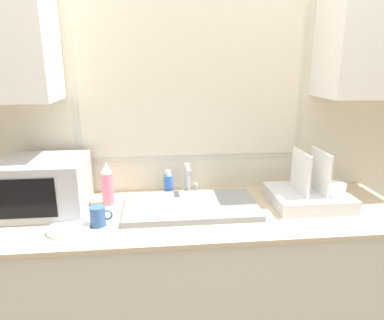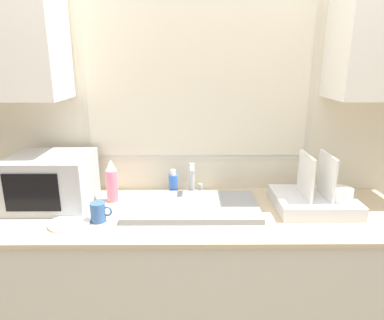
# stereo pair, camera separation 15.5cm
# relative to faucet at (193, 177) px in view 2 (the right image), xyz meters

# --- Properties ---
(countertop) EXTENTS (2.13, 0.67, 0.90)m
(countertop) POSITION_rel_faucet_xyz_m (0.03, -0.22, -0.56)
(countertop) COLOR beige
(countertop) RESTS_ON ground_plane
(wall_back) EXTENTS (6.00, 0.38, 2.60)m
(wall_back) POSITION_rel_faucet_xyz_m (0.03, 0.09, 0.39)
(wall_back) COLOR beige
(wall_back) RESTS_ON ground_plane
(sink_basin) EXTENTS (0.68, 0.37, 0.03)m
(sink_basin) POSITION_rel_faucet_xyz_m (-0.01, -0.20, -0.09)
(sink_basin) COLOR gray
(sink_basin) RESTS_ON countertop
(faucet) EXTENTS (0.08, 0.14, 0.18)m
(faucet) POSITION_rel_faucet_xyz_m (0.00, 0.00, 0.00)
(faucet) COLOR #B7B7BC
(faucet) RESTS_ON countertop
(microwave) EXTENTS (0.40, 0.35, 0.27)m
(microwave) POSITION_rel_faucet_xyz_m (-0.74, -0.14, 0.03)
(microwave) COLOR #B2B2B7
(microwave) RESTS_ON countertop
(dish_rack) EXTENTS (0.40, 0.34, 0.29)m
(dish_rack) POSITION_rel_faucet_xyz_m (0.63, -0.19, -0.05)
(dish_rack) COLOR silver
(dish_rack) RESTS_ON countertop
(spray_bottle) EXTENTS (0.06, 0.06, 0.24)m
(spray_bottle) POSITION_rel_faucet_xyz_m (-0.44, -0.09, 0.01)
(spray_bottle) COLOR #D8728C
(spray_bottle) RESTS_ON countertop
(soap_bottle) EXTENTS (0.05, 0.05, 0.14)m
(soap_bottle) POSITION_rel_faucet_xyz_m (-0.11, 0.02, -0.04)
(soap_bottle) COLOR blue
(soap_bottle) RESTS_ON countertop
(mug_near_sink) EXTENTS (0.10, 0.07, 0.09)m
(mug_near_sink) POSITION_rel_faucet_xyz_m (-0.45, -0.34, -0.06)
(mug_near_sink) COLOR #335999
(mug_near_sink) RESTS_ON countertop
(small_plate) EXTENTS (0.19, 0.19, 0.01)m
(small_plate) POSITION_rel_faucet_xyz_m (-0.58, -0.37, -0.10)
(small_plate) COLOR white
(small_plate) RESTS_ON countertop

